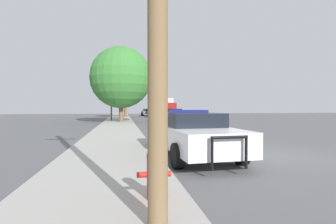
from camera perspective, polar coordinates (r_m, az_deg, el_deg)
name	(u,v)px	position (r m, az deg, el deg)	size (l,w,h in m)	color
ground_plane	(266,155)	(9.40, 20.57, -8.83)	(110.00, 110.00, 0.00)	#565659
sidewalk_left	(109,159)	(8.13, -12.68, -9.89)	(3.00, 110.00, 0.13)	#A3A099
police_car	(191,132)	(8.72, 4.96, -4.46)	(2.30, 5.48, 1.51)	white
fire_hydrant	(154,172)	(4.32, -3.09, -12.94)	(0.55, 0.24, 0.82)	red
traffic_light	(123,85)	(29.70, -9.83, 5.88)	(3.38, 0.35, 5.68)	#424247
car_background_distant	(147,112)	(47.31, -4.56, 0.02)	(1.99, 4.40, 1.27)	slate
car_background_oncoming	(175,113)	(35.24, 1.60, -0.29)	(1.95, 4.47, 1.37)	slate
box_truck	(163,107)	(40.76, -1.00, 1.09)	(2.72, 7.70, 2.94)	maroon
tree_sidewalk_mid	(121,78)	(27.07, -10.21, 7.38)	(6.20, 6.20, 7.55)	brown
tree_sidewalk_far	(125,88)	(40.14, -9.28, 5.10)	(5.17, 5.17, 6.87)	brown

